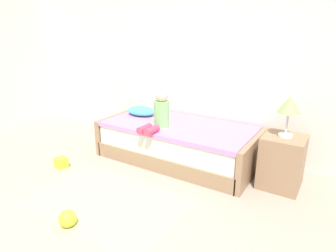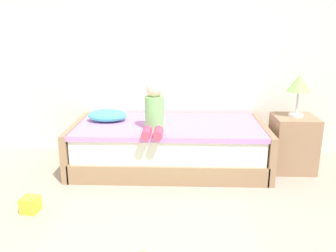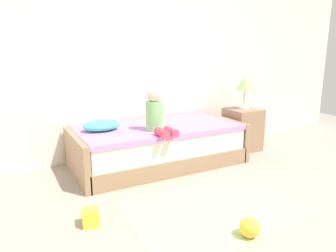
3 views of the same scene
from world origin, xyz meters
name	(u,v)px [view 1 (image 1 of 3)]	position (x,y,z in m)	size (l,w,h in m)	color
wall_rear	(214,49)	(0.00, 2.60, 1.45)	(7.20, 0.10, 2.90)	silver
bed	(178,142)	(-0.21, 2.00, 0.25)	(2.11, 1.00, 0.50)	#997556
nightstand	(282,162)	(1.14, 1.99, 0.30)	(0.44, 0.44, 0.60)	#997556
table_lamp	(289,106)	(1.14, 1.99, 0.94)	(0.24, 0.24, 0.45)	silver
child_figure	(160,112)	(-0.35, 1.77, 0.70)	(0.20, 0.51, 0.50)	#7FC672
pillow	(141,111)	(-0.89, 2.10, 0.56)	(0.44, 0.30, 0.13)	#4CCCBC
toy_ball	(67,219)	(-0.31, 0.22, 0.08)	(0.16, 0.16, 0.16)	yellow
area_rug	(108,201)	(-0.29, 0.70, 0.00)	(1.60, 1.10, 0.01)	#B2D189
toy_block	(61,163)	(-1.35, 0.97, 0.07)	(0.14, 0.14, 0.14)	yellow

